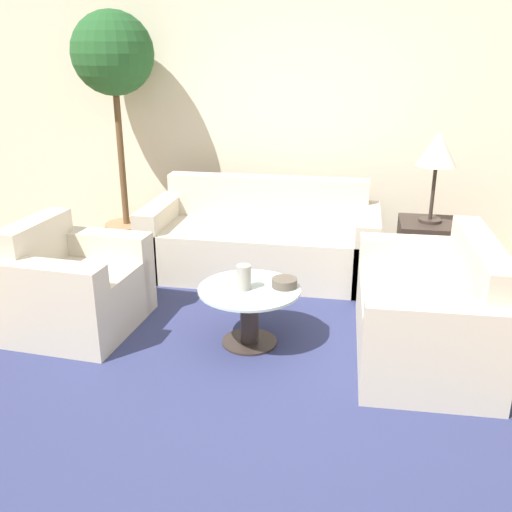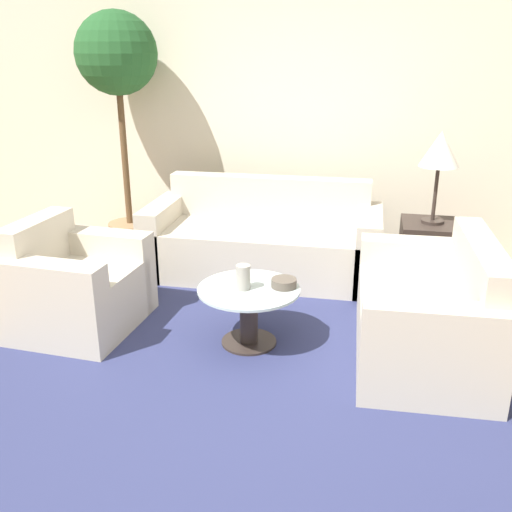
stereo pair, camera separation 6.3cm
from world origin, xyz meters
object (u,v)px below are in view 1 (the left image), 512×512
at_px(loveseat, 433,316).
at_px(bowl, 284,283).
at_px(sofa_main, 262,242).
at_px(armchair, 72,290).
at_px(vase, 244,277).
at_px(table_lamp, 437,151).
at_px(potted_plant, 115,77).
at_px(coffee_table, 249,308).

distance_m(loveseat, bowl, 0.99).
relative_size(sofa_main, armchair, 2.14).
xyz_separation_m(loveseat, vase, (-1.23, -0.09, 0.21)).
bearing_deg(bowl, table_lamp, 48.22).
height_order(table_lamp, bowl, table_lamp).
bearing_deg(potted_plant, sofa_main, -12.22).
relative_size(coffee_table, vase, 4.11).
bearing_deg(bowl, potted_plant, 138.43).
distance_m(coffee_table, bowl, 0.29).
bearing_deg(potted_plant, table_lamp, -8.23).
distance_m(armchair, potted_plant, 2.13).
bearing_deg(table_lamp, bowl, -131.78).
xyz_separation_m(armchair, table_lamp, (2.57, 1.20, 0.87)).
distance_m(coffee_table, potted_plant, 2.65).
xyz_separation_m(sofa_main, bowl, (0.37, -1.27, 0.16)).
bearing_deg(potted_plant, armchair, -81.35).
relative_size(potted_plant, bowl, 13.14).
bearing_deg(vase, potted_plant, 132.39).
xyz_separation_m(sofa_main, table_lamp, (1.41, -0.10, 0.87)).
height_order(table_lamp, vase, table_lamp).
distance_m(sofa_main, potted_plant, 1.99).
bearing_deg(loveseat, potted_plant, -121.36).
xyz_separation_m(coffee_table, table_lamp, (1.27, 1.23, 0.88)).
bearing_deg(potted_plant, loveseat, -29.75).
height_order(loveseat, table_lamp, table_lamp).
xyz_separation_m(armchair, coffee_table, (1.30, -0.03, -0.02)).
bearing_deg(vase, loveseat, 3.99).
distance_m(loveseat, table_lamp, 1.45).
distance_m(sofa_main, loveseat, 1.85).
distance_m(armchair, coffee_table, 1.30).
bearing_deg(vase, table_lamp, 43.88).
relative_size(sofa_main, bowl, 11.91).
xyz_separation_m(sofa_main, vase, (0.11, -1.35, 0.22)).
distance_m(potted_plant, vase, 2.53).
bearing_deg(potted_plant, coffee_table, -46.64).
relative_size(coffee_table, potted_plant, 0.31).
distance_m(loveseat, coffee_table, 1.20).
bearing_deg(table_lamp, armchair, -155.00).
bearing_deg(vase, sofa_main, 94.60).
height_order(loveseat, potted_plant, potted_plant).
relative_size(coffee_table, table_lamp, 0.94).
bearing_deg(armchair, loveseat, -85.00).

